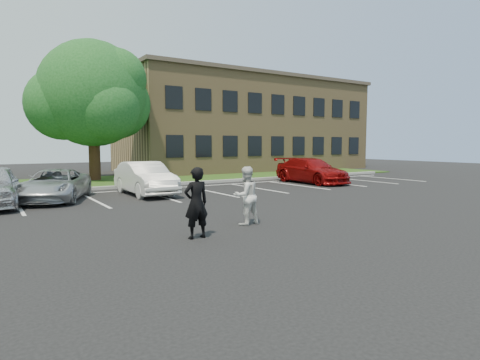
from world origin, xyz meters
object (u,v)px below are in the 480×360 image
object	(u,v)px
car_white_sedan	(145,178)
car_red_compact	(312,171)
tree	(94,96)
car_silver_minivan	(55,185)
office_building	(244,125)
man_black_suit	(196,203)
man_white_shirt	(246,196)

from	to	relation	value
car_white_sedan	car_red_compact	size ratio (longest dim) A/B	0.90
tree	car_silver_minivan	world-z (taller)	tree
office_building	car_silver_minivan	xyz separation A→B (m)	(-18.18, -13.21, -3.50)
man_black_suit	car_red_compact	size ratio (longest dim) A/B	0.34
tree	car_white_sedan	bearing A→B (deg)	-88.37
tree	car_red_compact	world-z (taller)	tree
office_building	man_white_shirt	size ratio (longest dim) A/B	13.13
car_silver_minivan	car_white_sedan	bearing A→B (deg)	21.09
car_silver_minivan	office_building	bearing A→B (deg)	59.13
car_white_sedan	car_red_compact	bearing A→B (deg)	-0.16
car_red_compact	office_building	bearing A→B (deg)	74.09
office_building	man_black_suit	size ratio (longest dim) A/B	12.50
office_building	car_silver_minivan	world-z (taller)	office_building
man_black_suit	car_silver_minivan	world-z (taller)	man_black_suit
office_building	car_red_compact	xyz separation A→B (m)	(-3.91, -13.35, -3.40)
car_white_sedan	car_red_compact	distance (m)	10.42
car_white_sedan	car_red_compact	xyz separation A→B (m)	(10.42, 0.00, -0.01)
tree	car_red_compact	bearing A→B (deg)	-38.57
man_white_shirt	office_building	bearing A→B (deg)	-126.93
man_black_suit	car_white_sedan	xyz separation A→B (m)	(1.91, 9.11, -0.13)
man_black_suit	man_white_shirt	bearing A→B (deg)	-160.79
tree	man_white_shirt	bearing A→B (deg)	-88.88
car_silver_minivan	car_white_sedan	size ratio (longest dim) A/B	1.01
office_building	tree	distance (m)	15.41
man_black_suit	man_white_shirt	distance (m)	2.14
man_black_suit	man_white_shirt	xyz separation A→B (m)	(2.00, 0.77, -0.04)
man_white_shirt	car_white_sedan	size ratio (longest dim) A/B	0.37
office_building	tree	xyz separation A→B (m)	(-14.58, -4.84, 1.19)
man_white_shirt	car_red_compact	size ratio (longest dim) A/B	0.33
office_building	car_white_sedan	xyz separation A→B (m)	(-14.34, -13.35, -3.39)
man_white_shirt	car_white_sedan	xyz separation A→B (m)	(-0.09, 8.34, -0.08)
man_white_shirt	car_silver_minivan	distance (m)	9.35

